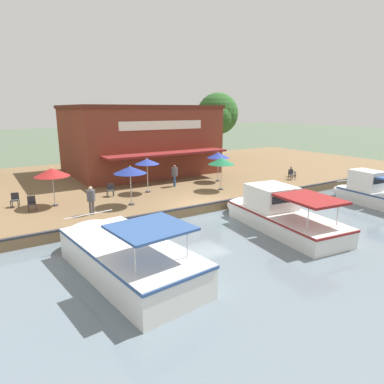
% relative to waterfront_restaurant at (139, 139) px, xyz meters
% --- Properties ---
extents(ground_plane, '(220.00, 220.00, 0.00)m').
position_rel_waterfront_restaurant_xyz_m(ground_plane, '(13.32, -1.59, -3.66)').
color(ground_plane, '#4C5B47').
extents(quay_deck, '(22.00, 56.00, 0.60)m').
position_rel_waterfront_restaurant_xyz_m(quay_deck, '(2.32, -1.59, -3.36)').
color(quay_deck, brown).
rests_on(quay_deck, ground).
extents(quay_edge_fender, '(0.20, 50.40, 0.10)m').
position_rel_waterfront_restaurant_xyz_m(quay_edge_fender, '(13.22, -1.59, -3.01)').
color(quay_edge_fender, '#2D2D33').
rests_on(quay_edge_fender, quay_deck).
extents(waterfront_restaurant, '(11.61, 12.66, 6.12)m').
position_rel_waterfront_restaurant_xyz_m(waterfront_restaurant, '(0.00, 0.00, 0.00)').
color(waterfront_restaurant, brown).
rests_on(waterfront_restaurant, quay_deck).
extents(patio_umbrella_far_corner, '(2.00, 2.00, 2.46)m').
position_rel_waterfront_restaurant_xyz_m(patio_umbrella_far_corner, '(10.70, -5.31, -0.86)').
color(patio_umbrella_far_corner, '#B7B7B7').
rests_on(patio_umbrella_far_corner, quay_deck).
extents(patio_umbrella_mid_patio_left, '(2.08, 2.08, 2.38)m').
position_rel_waterfront_restaurant_xyz_m(patio_umbrella_mid_patio_left, '(8.38, -9.37, -0.97)').
color(patio_umbrella_mid_patio_left, '#B7B7B7').
rests_on(patio_umbrella_mid_patio_left, quay_deck).
extents(patio_umbrella_mid_patio_right, '(1.71, 1.71, 2.44)m').
position_rel_waterfront_restaurant_xyz_m(patio_umbrella_mid_patio_right, '(8.23, -3.02, -0.86)').
color(patio_umbrella_mid_patio_right, '#B7B7B7').
rests_on(patio_umbrella_mid_patio_right, quay_deck).
extents(patio_umbrella_back_row, '(1.81, 1.81, 2.41)m').
position_rel_waterfront_restaurant_xyz_m(patio_umbrella_back_row, '(7.81, 3.50, -0.92)').
color(patio_umbrella_back_row, '#B7B7B7').
rests_on(patio_umbrella_back_row, quay_deck).
extents(patio_umbrella_by_entrance, '(1.92, 1.92, 2.40)m').
position_rel_waterfront_restaurant_xyz_m(patio_umbrella_by_entrance, '(10.39, 1.87, -0.95)').
color(patio_umbrella_by_entrance, '#B7B7B7').
rests_on(patio_umbrella_by_entrance, quay_deck).
extents(cafe_chair_mid_patio, '(0.54, 0.54, 0.85)m').
position_rel_waterfront_restaurant_xyz_m(cafe_chair_mid_patio, '(7.30, -11.44, -2.58)').
color(cafe_chair_mid_patio, '#2D2D33').
rests_on(cafe_chair_mid_patio, quay_deck).
extents(cafe_chair_facing_river, '(0.59, 0.59, 0.85)m').
position_rel_waterfront_restaurant_xyz_m(cafe_chair_facing_river, '(7.91, -5.67, -2.58)').
color(cafe_chair_facing_river, '#2D2D33').
rests_on(cafe_chair_facing_river, quay_deck).
extents(cafe_chair_beside_entrance, '(0.49, 0.49, 0.85)m').
position_rel_waterfront_restaurant_xyz_m(cafe_chair_beside_entrance, '(8.75, -10.71, -2.58)').
color(cafe_chair_beside_entrance, '#2D2D33').
rests_on(cafe_chair_beside_entrance, quay_deck).
extents(cafe_chair_far_corner_seat, '(0.55, 0.55, 0.85)m').
position_rel_waterfront_restaurant_xyz_m(cafe_chair_far_corner_seat, '(10.60, 9.13, -2.58)').
color(cafe_chair_far_corner_seat, '#2D2D33').
rests_on(cafe_chair_far_corner_seat, quay_deck).
extents(cafe_chair_under_first_umbrella, '(0.60, 0.60, 0.85)m').
position_rel_waterfront_restaurant_xyz_m(cafe_chair_under_first_umbrella, '(9.76, 10.18, -2.58)').
color(cafe_chair_under_first_umbrella, '#2D2D33').
rests_on(cafe_chair_under_first_umbrella, quay_deck).
extents(person_mid_patio, '(0.47, 0.47, 1.66)m').
position_rel_waterfront_restaurant_xyz_m(person_mid_patio, '(7.60, -0.47, -2.02)').
color(person_mid_patio, '#2D5193').
rests_on(person_mid_patio, quay_deck).
extents(person_at_quay_edge, '(0.46, 0.46, 1.62)m').
position_rel_waterfront_restaurant_xyz_m(person_at_quay_edge, '(11.36, -7.97, -2.06)').
color(person_at_quay_edge, '#4C4C56').
rests_on(person_at_quay_edge, quay_deck).
extents(motorboat_nearest_quay, '(5.94, 2.32, 2.25)m').
position_rel_waterfront_restaurant_xyz_m(motorboat_nearest_quay, '(17.34, 9.19, -2.80)').
color(motorboat_nearest_quay, white).
rests_on(motorboat_nearest_quay, river_water).
extents(motorboat_mid_row, '(8.39, 3.79, 2.45)m').
position_rel_waterfront_restaurant_xyz_m(motorboat_mid_row, '(17.62, -8.71, -2.88)').
color(motorboat_mid_row, white).
rests_on(motorboat_mid_row, river_water).
extents(motorboat_distant_upstream, '(8.46, 3.54, 2.19)m').
position_rel_waterfront_restaurant_xyz_m(motorboat_distant_upstream, '(17.21, 0.45, -2.83)').
color(motorboat_distant_upstream, white).
rests_on(motorboat_distant_upstream, river_water).
extents(tree_upstream_bank, '(5.15, 4.90, 7.69)m').
position_rel_waterfront_restaurant_xyz_m(tree_upstream_bank, '(-3.44, 11.73, 2.05)').
color(tree_upstream_bank, brown).
rests_on(tree_upstream_bank, quay_deck).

